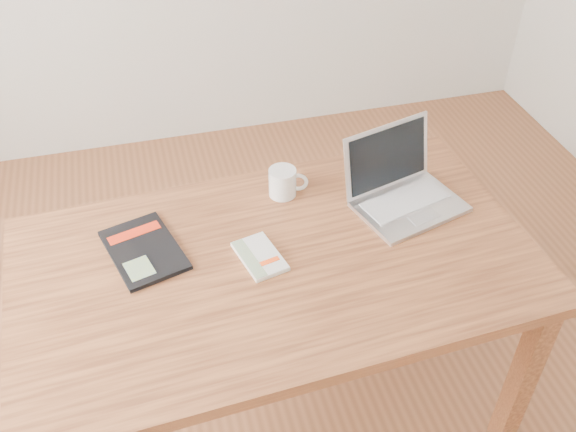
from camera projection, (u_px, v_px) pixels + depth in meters
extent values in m
cube|color=brown|center=(277.00, 264.00, 1.84)|extent=(1.52, 0.93, 0.04)
cube|color=brown|center=(522.00, 380.00, 1.98)|extent=(0.07, 0.07, 0.71)
cube|color=brown|center=(56.00, 316.00, 2.18)|extent=(0.07, 0.07, 0.71)
cube|color=brown|center=(415.00, 233.00, 2.50)|extent=(0.07, 0.07, 0.71)
cube|color=silver|center=(260.00, 257.00, 1.82)|extent=(0.14, 0.19, 0.01)
cube|color=white|center=(260.00, 256.00, 1.82)|extent=(0.14, 0.19, 0.01)
cube|color=gray|center=(249.00, 258.00, 1.80)|extent=(0.07, 0.17, 0.00)
cube|color=#E0410F|center=(270.00, 261.00, 1.79)|extent=(0.06, 0.03, 0.00)
cube|color=black|center=(144.00, 250.00, 1.84)|extent=(0.25, 0.31, 0.01)
cube|color=red|center=(134.00, 233.00, 1.89)|extent=(0.16, 0.08, 0.00)
cube|color=#839B62|center=(139.00, 268.00, 1.77)|extent=(0.09, 0.10, 0.00)
cube|color=silver|center=(410.00, 207.00, 1.99)|extent=(0.37, 0.30, 0.01)
cube|color=silver|center=(405.00, 200.00, 2.00)|extent=(0.29, 0.19, 0.00)
cube|color=#BCBCC1|center=(424.00, 217.00, 1.94)|extent=(0.10, 0.07, 0.00)
cube|color=silver|center=(387.00, 156.00, 2.01)|extent=(0.32, 0.14, 0.21)
cube|color=black|center=(388.00, 157.00, 2.00)|extent=(0.29, 0.12, 0.18)
cylinder|color=white|center=(282.00, 182.00, 2.02)|extent=(0.09, 0.09, 0.09)
cylinder|color=black|center=(282.00, 171.00, 1.99)|extent=(0.07, 0.07, 0.01)
torus|color=white|center=(298.00, 182.00, 2.02)|extent=(0.07, 0.03, 0.06)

